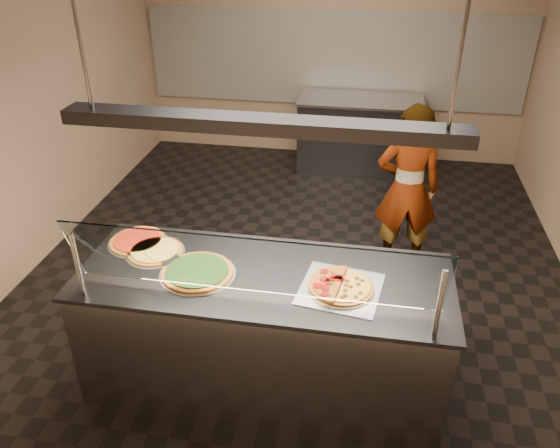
% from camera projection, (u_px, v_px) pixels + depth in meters
% --- Properties ---
extents(ground, '(5.00, 6.00, 0.02)m').
position_uv_depth(ground, '(297.00, 273.00, 5.18)').
color(ground, black).
rests_on(ground, ground).
extents(wall_back, '(5.00, 0.02, 3.00)m').
position_uv_depth(wall_back, '(334.00, 43.00, 6.99)').
color(wall_back, '#947860').
rests_on(wall_back, ground).
extents(wall_front, '(5.00, 0.02, 3.00)m').
position_uv_depth(wall_front, '(175.00, 412.00, 1.85)').
color(wall_front, '#947860').
rests_on(wall_front, ground).
extents(wall_left, '(0.02, 6.00, 3.00)m').
position_uv_depth(wall_left, '(18.00, 104.00, 4.80)').
color(wall_left, '#947860').
rests_on(wall_left, ground).
extents(tile_band, '(4.90, 0.02, 1.20)m').
position_uv_depth(tile_band, '(333.00, 59.00, 7.06)').
color(tile_band, silver).
rests_on(tile_band, wall_back).
extents(serving_counter, '(2.43, 0.94, 0.93)m').
position_uv_depth(serving_counter, '(265.00, 330.00, 3.76)').
color(serving_counter, '#B7B7BC').
rests_on(serving_counter, ground).
extents(sneeze_guard, '(2.19, 0.18, 0.54)m').
position_uv_depth(sneeze_guard, '(251.00, 267.00, 3.09)').
color(sneeze_guard, '#B7B7BC').
rests_on(sneeze_guard, serving_counter).
extents(perforated_tray, '(0.55, 0.55, 0.01)m').
position_uv_depth(perforated_tray, '(340.00, 288.00, 3.40)').
color(perforated_tray, silver).
rests_on(perforated_tray, serving_counter).
extents(half_pizza_pepperoni, '(0.26, 0.43, 0.05)m').
position_uv_depth(half_pizza_pepperoni, '(325.00, 283.00, 3.40)').
color(half_pizza_pepperoni, brown).
rests_on(half_pizza_pepperoni, perforated_tray).
extents(half_pizza_sausage, '(0.26, 0.43, 0.04)m').
position_uv_depth(half_pizza_sausage, '(356.00, 287.00, 3.37)').
color(half_pizza_sausage, brown).
rests_on(half_pizza_sausage, perforated_tray).
extents(pizza_spinach, '(0.50, 0.50, 0.03)m').
position_uv_depth(pizza_spinach, '(198.00, 272.00, 3.53)').
color(pizza_spinach, silver).
rests_on(pizza_spinach, serving_counter).
extents(pizza_cheese, '(0.41, 0.41, 0.03)m').
position_uv_depth(pizza_cheese, '(155.00, 251.00, 3.76)').
color(pizza_cheese, silver).
rests_on(pizza_cheese, serving_counter).
extents(pizza_tomato, '(0.42, 0.42, 0.03)m').
position_uv_depth(pizza_tomato, '(138.00, 241.00, 3.87)').
color(pizza_tomato, silver).
rests_on(pizza_tomato, serving_counter).
extents(pizza_spatula, '(0.29, 0.17, 0.02)m').
position_uv_depth(pizza_spatula, '(159.00, 257.00, 3.66)').
color(pizza_spatula, '#B7B7BC').
rests_on(pizza_spatula, pizza_spinach).
extents(prep_table, '(1.55, 0.74, 0.93)m').
position_uv_depth(prep_table, '(359.00, 134.00, 7.05)').
color(prep_table, '#2D2D31').
rests_on(prep_table, ground).
extents(worker, '(0.61, 0.42, 1.59)m').
position_uv_depth(worker, '(407.00, 189.00, 4.92)').
color(worker, '#393741').
rests_on(worker, ground).
extents(heat_lamp_housing, '(2.30, 0.18, 0.08)m').
position_uv_depth(heat_lamp_housing, '(261.00, 124.00, 3.02)').
color(heat_lamp_housing, '#2D2D31').
rests_on(heat_lamp_housing, ceiling).
extents(lamp_rod_left, '(0.02, 0.02, 1.01)m').
position_uv_depth(lamp_rod_left, '(75.00, 15.00, 2.90)').
color(lamp_rod_left, '#B7B7BC').
rests_on(lamp_rod_left, ceiling).
extents(lamp_rod_right, '(0.02, 0.02, 1.01)m').
position_uv_depth(lamp_rod_right, '(465.00, 27.00, 2.60)').
color(lamp_rod_right, '#B7B7BC').
rests_on(lamp_rod_right, ceiling).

